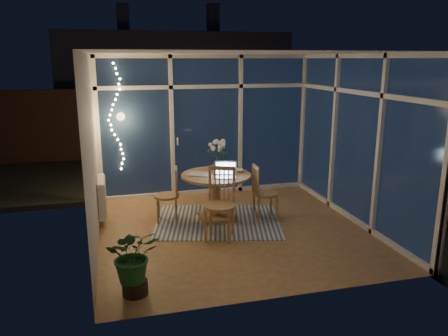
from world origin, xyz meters
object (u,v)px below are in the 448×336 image
Objects in this scene: chair_right at (265,192)px; laptop at (225,169)px; chair_left at (167,195)px; potted_plant at (134,263)px; chair_front at (219,204)px; dining_table at (216,197)px; flower_vase at (217,164)px.

laptop is at bearing 93.73° from chair_right.
chair_left is 1.03m from laptop.
laptop is 2.41m from potted_plant.
laptop is (0.24, 0.56, 0.35)m from chair_front.
laptop reaches higher than potted_plant.
dining_table is at bearing 55.20° from potted_plant.
chair_left is at bearing -170.37° from flower_vase.
chair_front reaches higher than chair_left.
chair_right is at bearing -15.01° from dining_table.
chair_left is 1.57m from chair_right.
chair_front is at bearing 125.20° from chair_right.
chair_right is 1.21× the size of potted_plant.
dining_table is 0.79m from chair_left.
laptop reaches higher than flower_vase.
dining_table is 1.05× the size of chair_front.
chair_front is at bearing 44.73° from potted_plant.
chair_right is 1.06m from chair_front.
flower_vase is at bearing 103.31° from chair_front.
flower_vase is (0.86, 0.15, 0.41)m from chair_left.
flower_vase is 2.77m from potted_plant.
chair_front is (0.64, -0.89, 0.08)m from chair_left.
chair_right is at bearing 87.00° from chair_left.
chair_left is 2.24m from potted_plant.
chair_left is (-0.78, 0.12, 0.07)m from dining_table.
laptop is (0.10, -0.21, 0.50)m from dining_table.
chair_front is 3.06× the size of laptop.
laptop is 0.45× the size of potted_plant.
chair_right is 0.88× the size of chair_front.
chair_right is (1.53, -0.32, 0.01)m from chair_left.
chair_left is at bearing 151.06° from chair_front.
chair_right reaches higher than potted_plant.
chair_right is (0.76, -0.20, 0.08)m from dining_table.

